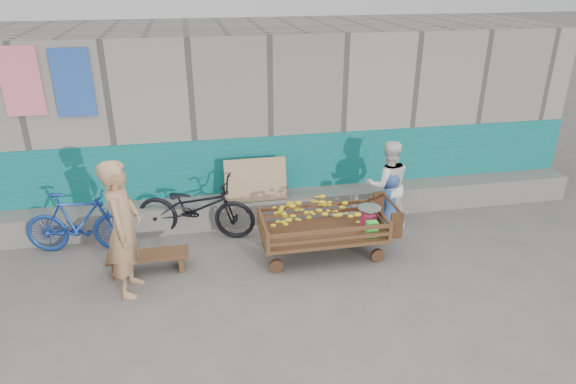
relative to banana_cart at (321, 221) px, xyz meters
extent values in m
plane|color=#605D56|center=(-1.08, -1.03, -0.57)|extent=(80.00, 80.00, 0.00)
cube|color=gray|center=(-1.08, 3.07, 0.93)|extent=(12.00, 3.00, 3.00)
cube|color=#076C6C|center=(-1.08, 1.55, 0.13)|extent=(12.00, 0.03, 1.40)
cube|color=slate|center=(-1.08, 1.32, -0.35)|extent=(12.00, 0.50, 0.45)
cube|color=tan|center=(-0.78, 1.19, 0.23)|extent=(1.00, 0.19, 0.68)
cube|color=pink|center=(-4.08, 1.53, 1.88)|extent=(0.55, 0.03, 1.00)
cube|color=#2C58B4|center=(-3.38, 1.53, 1.83)|extent=(0.55, 0.03, 1.00)
cube|color=brown|center=(0.03, 0.00, -0.19)|extent=(1.81, 0.90, 0.05)
cylinder|color=#3D2913|center=(-0.72, -0.33, -0.47)|extent=(0.20, 0.06, 0.20)
cube|color=brown|center=(-0.84, -0.42, -0.03)|extent=(0.05, 0.05, 0.28)
cylinder|color=#3D2913|center=(-0.72, 0.33, -0.47)|extent=(0.20, 0.06, 0.20)
cube|color=brown|center=(-0.84, 0.42, -0.03)|extent=(0.05, 0.05, 0.28)
cylinder|color=#3D2913|center=(0.79, -0.33, -0.47)|extent=(0.20, 0.06, 0.20)
cube|color=brown|center=(0.91, -0.42, -0.03)|extent=(0.05, 0.05, 0.28)
cylinder|color=#3D2913|center=(0.79, 0.33, -0.47)|extent=(0.20, 0.06, 0.20)
cube|color=brown|center=(0.91, 0.42, -0.03)|extent=(0.05, 0.05, 0.28)
cube|color=brown|center=(0.03, -0.42, -0.07)|extent=(1.75, 0.04, 0.05)
cube|color=brown|center=(0.03, -0.42, 0.05)|extent=(1.75, 0.04, 0.05)
cube|color=brown|center=(0.03, 0.42, -0.07)|extent=(1.75, 0.04, 0.05)
cube|color=brown|center=(0.03, 0.42, 0.05)|extent=(1.75, 0.04, 0.05)
cube|color=brown|center=(-0.84, 0.00, -0.07)|extent=(0.04, 0.84, 0.05)
cube|color=brown|center=(-0.84, 0.00, 0.05)|extent=(0.04, 0.84, 0.05)
cube|color=brown|center=(0.91, 0.00, -0.07)|extent=(0.04, 0.84, 0.05)
cube|color=brown|center=(0.91, 0.00, 0.05)|extent=(0.04, 0.84, 0.05)
cylinder|color=#3D2913|center=(1.09, 0.00, 0.18)|extent=(0.04, 0.80, 0.04)
cube|color=#3D2913|center=(1.02, 0.37, 0.01)|extent=(0.18, 0.04, 0.40)
cube|color=#3D2913|center=(1.02, -0.37, 0.01)|extent=(0.18, 0.04, 0.40)
ellipsoid|color=yellow|center=(-0.07, 0.00, 0.05)|extent=(1.31, 0.70, 0.44)
cylinder|color=#CB2660|center=(0.74, 0.00, -0.04)|extent=(0.24, 0.24, 0.26)
cylinder|color=silver|center=(0.74, 0.00, 0.10)|extent=(0.03, 0.03, 0.06)
cylinder|color=silver|center=(0.74, 0.00, 0.14)|extent=(0.34, 0.34, 0.02)
cube|color=#44F543|center=(0.69, -0.28, -0.05)|extent=(0.16, 0.12, 0.22)
cube|color=brown|center=(-2.47, 0.04, -0.31)|extent=(1.12, 0.34, 0.04)
cube|color=brown|center=(-2.92, 0.04, -0.46)|extent=(0.07, 0.31, 0.22)
cube|color=brown|center=(-2.02, 0.04, -0.46)|extent=(0.07, 0.31, 0.22)
imported|color=tan|center=(-2.67, -0.39, 0.35)|extent=(0.52, 0.72, 1.85)
imported|color=white|center=(1.29, 0.71, 0.17)|extent=(0.76, 0.62, 1.48)
imported|color=#315893|center=(1.29, 0.57, -0.05)|extent=(0.58, 0.48, 1.03)
imported|color=black|center=(-1.77, 0.98, -0.08)|extent=(1.99, 1.18, 0.99)
imported|color=#1B409C|center=(-3.48, 0.82, -0.09)|extent=(1.65, 0.69, 0.96)
camera|label=1|loc=(-1.74, -6.42, 3.39)|focal=32.00mm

